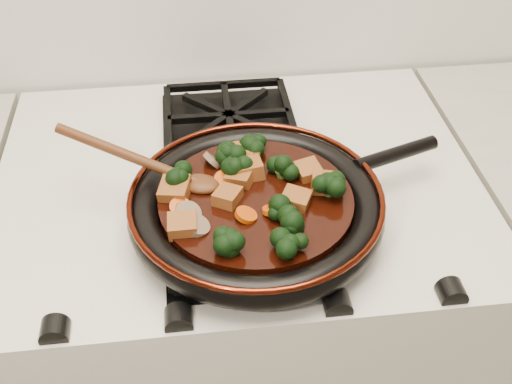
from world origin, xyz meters
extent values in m
cube|color=silver|center=(0.00, 1.69, 0.45)|extent=(0.76, 0.60, 0.90)
cylinder|color=black|center=(0.02, 1.57, 0.93)|extent=(0.33, 0.33, 0.01)
torus|color=black|center=(0.02, 1.57, 0.94)|extent=(0.36, 0.36, 0.04)
torus|color=#4E160B|center=(0.02, 1.57, 0.96)|extent=(0.36, 0.36, 0.01)
cylinder|color=black|center=(0.24, 1.64, 0.96)|extent=(0.14, 0.07, 0.02)
cylinder|color=black|center=(0.02, 1.57, 0.95)|extent=(0.27, 0.27, 0.02)
cube|color=brown|center=(-0.09, 1.51, 0.97)|extent=(0.04, 0.04, 0.02)
cube|color=brown|center=(0.00, 1.64, 0.97)|extent=(0.05, 0.05, 0.02)
cube|color=brown|center=(0.01, 1.62, 0.97)|extent=(0.05, 0.05, 0.03)
cube|color=brown|center=(0.10, 1.61, 0.97)|extent=(0.04, 0.04, 0.02)
cube|color=brown|center=(0.07, 1.55, 0.97)|extent=(0.05, 0.05, 0.02)
cube|color=brown|center=(-0.02, 1.56, 0.97)|extent=(0.05, 0.05, 0.02)
cube|color=brown|center=(0.11, 1.58, 0.97)|extent=(0.05, 0.04, 0.03)
cube|color=brown|center=(-0.10, 1.59, 0.97)|extent=(0.05, 0.05, 0.03)
cube|color=brown|center=(0.00, 1.64, 0.97)|extent=(0.05, 0.05, 0.03)
cube|color=brown|center=(0.01, 1.66, 0.97)|extent=(0.04, 0.05, 0.03)
cube|color=brown|center=(0.00, 1.61, 0.97)|extent=(0.05, 0.05, 0.03)
cylinder|color=#B73E05|center=(-0.09, 1.55, 0.96)|extent=(0.03, 0.03, 0.02)
cylinder|color=#B73E05|center=(0.00, 1.53, 0.96)|extent=(0.03, 0.03, 0.02)
cylinder|color=#B73E05|center=(-0.02, 1.60, 0.96)|extent=(0.03, 0.03, 0.02)
cylinder|color=#B73E05|center=(0.03, 1.53, 0.96)|extent=(0.03, 0.03, 0.01)
cylinder|color=#B73E05|center=(-0.08, 1.55, 0.96)|extent=(0.03, 0.03, 0.02)
cylinder|color=brown|center=(-0.08, 1.54, 0.97)|extent=(0.05, 0.04, 0.03)
cylinder|color=brown|center=(-0.07, 1.51, 0.97)|extent=(0.04, 0.04, 0.02)
cylinder|color=brown|center=(-0.04, 1.65, 0.97)|extent=(0.04, 0.04, 0.03)
ellipsoid|color=#4E2610|center=(-0.06, 1.60, 0.96)|extent=(0.07, 0.06, 0.02)
cylinder|color=#4E2610|center=(-0.16, 1.64, 0.99)|extent=(0.02, 0.02, 0.22)
camera|label=1|loc=(-0.07, 0.90, 1.54)|focal=45.00mm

